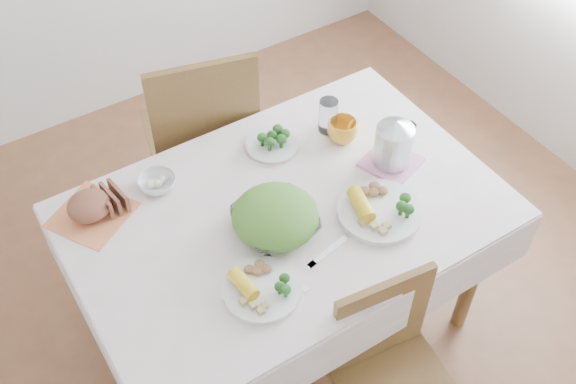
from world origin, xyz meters
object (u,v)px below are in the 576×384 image
dining_table (286,273)px  electric_kettle (394,140)px  salad_bowl (276,222)px  dinner_plate_right (379,212)px  chair_far (201,140)px  dinner_plate_left (262,290)px  yellow_mug (342,131)px

dining_table → electric_kettle: (0.45, -0.02, 0.51)m
salad_bowl → dinner_plate_right: size_ratio=0.93×
dining_table → dinner_plate_right: size_ratio=4.67×
chair_far → dinner_plate_left: 1.12m
dinner_plate_right → electric_kettle: electric_kettle is taller
salad_bowl → dining_table: bearing=35.6°
dining_table → chair_far: (0.03, 0.78, 0.09)m
yellow_mug → electric_kettle: bearing=-69.4°
salad_bowl → electric_kettle: (0.53, 0.04, 0.09)m
dining_table → chair_far: bearing=87.5°
chair_far → yellow_mug: size_ratio=8.71×
salad_bowl → yellow_mug: 0.52m
dining_table → dinner_plate_left: dinner_plate_left is taller
chair_far → yellow_mug: chair_far is taller
dining_table → salad_bowl: salad_bowl is taller
yellow_mug → dining_table: bearing=-153.4°
chair_far → dinner_plate_right: size_ratio=3.44×
dining_table → dinner_plate_left: size_ratio=5.49×
dinner_plate_left → chair_far: bearing=74.5°
dinner_plate_right → dining_table: bearing=143.5°
salad_bowl → dinner_plate_right: (0.34, -0.14, -0.02)m
salad_bowl → yellow_mug: yellow_mug is taller
dinner_plate_left → dining_table: bearing=45.1°
salad_bowl → chair_far: bearing=82.3°
chair_far → electric_kettle: (0.42, -0.80, 0.42)m
dinner_plate_left → dinner_plate_right: 0.52m
chair_far → yellow_mug: (0.34, -0.59, 0.34)m
dining_table → salad_bowl: size_ratio=5.00×
dinner_plate_right → electric_kettle: 0.28m
dining_table → salad_bowl: (-0.08, -0.06, 0.42)m
dinner_plate_right → electric_kettle: bearing=42.7°
dinner_plate_left → dinner_plate_right: bearing=6.6°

